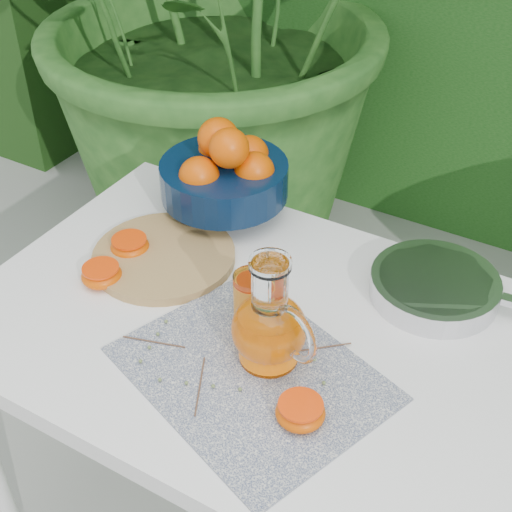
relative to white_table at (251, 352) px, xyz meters
The scene contains 9 objects.
white_table is the anchor object (origin of this frame).
placemat 0.15m from the white_table, 58.74° to the right, with size 0.41×0.32×0.00m, color #0B1841.
cutting_board 0.26m from the white_table, 164.84° to the left, with size 0.28×0.28×0.02m, color #A6834A.
fruit_bowl 0.39m from the white_table, 128.96° to the left, with size 0.34×0.34×0.21m.
juice_pitcher 0.19m from the white_table, 41.13° to the right, with size 0.19×0.16×0.20m.
juice_tumbler 0.13m from the white_table, 90.71° to the left, with size 0.08×0.08×0.09m.
saute_pan 0.36m from the white_table, 40.96° to the left, with size 0.42×0.25×0.04m.
orange_halves 0.18m from the white_table, 159.25° to the right, with size 0.57×0.29×0.04m.
thyme_sprigs 0.14m from the white_table, 82.47° to the right, with size 0.35×0.28×0.01m.
Camera 1 is at (0.55, -0.71, 1.61)m, focal length 50.00 mm.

